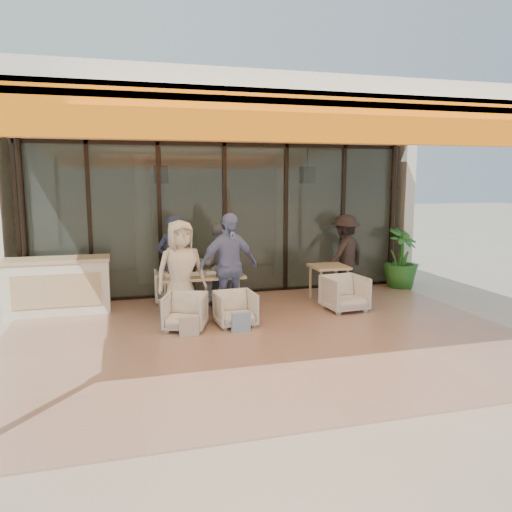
{
  "coord_description": "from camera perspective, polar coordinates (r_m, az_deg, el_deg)",
  "views": [
    {
      "loc": [
        -2.16,
        -7.26,
        2.48
      ],
      "look_at": [
        0.1,
        0.9,
        1.15
      ],
      "focal_mm": 35.0,
      "sensor_mm": 36.0,
      "label": 1
    }
  ],
  "objects": [
    {
      "name": "ground",
      "position": [
        7.97,
        1.05,
        -9.2
      ],
      "size": [
        70.0,
        70.0,
        0.0
      ],
      "primitive_type": "plane",
      "color": "#C6B293",
      "rests_on": "ground"
    },
    {
      "name": "tote_bag_cream",
      "position": [
        7.96,
        -7.67,
        -8.04
      ],
      "size": [
        0.3,
        0.1,
        0.34
      ],
      "primitive_type": "cube",
      "color": "silver",
      "rests_on": "ground"
    },
    {
      "name": "standing_woman",
      "position": [
        10.94,
        10.14,
        0.24
      ],
      "size": [
        1.27,
        1.09,
        1.71
      ],
      "primitive_type": "imported",
      "rotation": [
        0.0,
        0.0,
        3.65
      ],
      "color": "black",
      "rests_on": "ground"
    },
    {
      "name": "potted_palm",
      "position": [
        11.71,
        16.24,
        -0.26
      ],
      "size": [
        1.05,
        1.05,
        1.37
      ],
      "primitive_type": "imported",
      "rotation": [
        0.0,
        0.0,
        0.53
      ],
      "color": "#1E5919",
      "rests_on": "ground"
    },
    {
      "name": "chair_far_right",
      "position": [
        10.25,
        -4.8,
        -3.37
      ],
      "size": [
        0.69,
        0.66,
        0.61
      ],
      "primitive_type": "imported",
      "rotation": [
        0.0,
        0.0,
        3.35
      ],
      "color": "white",
      "rests_on": "ground"
    },
    {
      "name": "tote_bag_blue",
      "position": [
        8.1,
        -1.73,
        -7.64
      ],
      "size": [
        0.3,
        0.1,
        0.34
      ],
      "primitive_type": "cube",
      "color": "#99BFD8",
      "rests_on": "ground"
    },
    {
      "name": "host_counter",
      "position": [
        9.82,
        -21.66,
        -3.16
      ],
      "size": [
        1.85,
        0.65,
        1.04
      ],
      "color": "silver",
      "rests_on": "ground"
    },
    {
      "name": "dining_table",
      "position": [
        9.19,
        -6.34,
        -2.38
      ],
      "size": [
        1.5,
        0.9,
        0.93
      ],
      "color": "tan",
      "rests_on": "ground"
    },
    {
      "name": "side_table",
      "position": [
        10.12,
        8.32,
        -1.66
      ],
      "size": [
        0.7,
        0.7,
        0.74
      ],
      "color": "tan",
      "rests_on": "ground"
    },
    {
      "name": "terrace_floor",
      "position": [
        7.97,
        1.05,
        -9.17
      ],
      "size": [
        8.0,
        6.0,
        0.01
      ],
      "primitive_type": "cube",
      "color": "tan",
      "rests_on": "ground"
    },
    {
      "name": "terrace_structure",
      "position": [
        7.37,
        1.73,
        14.92
      ],
      "size": [
        8.0,
        6.0,
        3.4
      ],
      "color": "silver",
      "rests_on": "ground"
    },
    {
      "name": "interior_block",
      "position": [
        12.77,
        -5.75,
        7.76
      ],
      "size": [
        9.05,
        3.62,
        3.52
      ],
      "color": "silver",
      "rests_on": "ground"
    },
    {
      "name": "diner_grey",
      "position": [
        9.67,
        -4.28,
        -1.02
      ],
      "size": [
        0.89,
        0.76,
        1.63
      ],
      "primitive_type": "imported",
      "rotation": [
        0.0,
        0.0,
        2.95
      ],
      "color": "#5E5E63",
      "rests_on": "ground"
    },
    {
      "name": "diner_navy",
      "position": [
        9.53,
        -9.25,
        -0.75
      ],
      "size": [
        0.71,
        0.51,
        1.8
      ],
      "primitive_type": "imported",
      "rotation": [
        0.0,
        0.0,
        3.01
      ],
      "color": "#1A223B",
      "rests_on": "ground"
    },
    {
      "name": "glass_storefront",
      "position": [
        10.52,
        -3.59,
        4.11
      ],
      "size": [
        8.08,
        0.1,
        3.2
      ],
      "color": "#9EADA3",
      "rests_on": "ground"
    },
    {
      "name": "diner_periwinkle",
      "position": [
        8.78,
        -3.15,
        -1.19
      ],
      "size": [
        1.18,
        0.69,
        1.88
      ],
      "primitive_type": "imported",
      "rotation": [
        0.0,
        0.0,
        0.22
      ],
      "color": "#687CAD",
      "rests_on": "ground"
    },
    {
      "name": "side_chair",
      "position": [
        9.5,
        10.1,
        -4.03
      ],
      "size": [
        0.78,
        0.74,
        0.74
      ],
      "primitive_type": "imported",
      "rotation": [
        0.0,
        0.0,
        0.09
      ],
      "color": "white",
      "rests_on": "ground"
    },
    {
      "name": "chair_near_right",
      "position": [
        8.44,
        -2.38,
        -5.85
      ],
      "size": [
        0.67,
        0.63,
        0.66
      ],
      "primitive_type": "imported",
      "rotation": [
        0.0,
        0.0,
        0.06
      ],
      "color": "white",
      "rests_on": "ground"
    },
    {
      "name": "chair_far_left",
      "position": [
        10.12,
        -9.49,
        -3.26
      ],
      "size": [
        0.74,
        0.7,
        0.73
      ],
      "primitive_type": "imported",
      "rotation": [
        0.0,
        0.0,
        3.09
      ],
      "color": "white",
      "rests_on": "ground"
    },
    {
      "name": "diner_cream",
      "position": [
        8.65,
        -8.59,
        -1.77
      ],
      "size": [
        0.96,
        0.71,
        1.78
      ],
      "primitive_type": "imported",
      "rotation": [
        0.0,
        0.0,
        0.18
      ],
      "color": "beige",
      "rests_on": "ground"
    },
    {
      "name": "chair_near_left",
      "position": [
        8.29,
        -8.08,
        -6.14
      ],
      "size": [
        0.82,
        0.8,
        0.67
      ],
      "primitive_type": "imported",
      "rotation": [
        0.0,
        0.0,
        -0.34
      ],
      "color": "white",
      "rests_on": "ground"
    }
  ]
}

